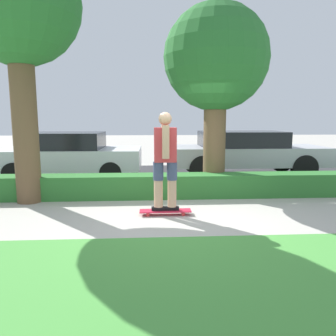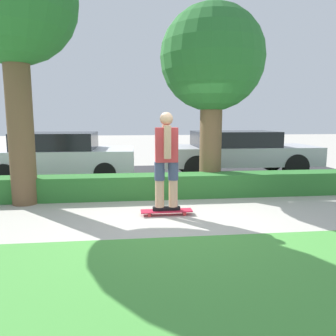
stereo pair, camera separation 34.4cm
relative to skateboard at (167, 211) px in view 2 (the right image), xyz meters
The scene contains 10 objects.
ground_plane 0.24m from the skateboard, 57.65° to the right, with size 60.00×60.00×0.00m, color #ADA89E.
grass_lawn_strip 3.20m from the skateboard, 87.77° to the right, with size 13.00×4.00×0.01m.
street_asphalt 4.01m from the skateboard, 88.22° to the left, with size 13.00×5.00×0.01m.
hedge_row 1.42m from the skateboard, 84.93° to the left, with size 13.00×0.60×0.52m.
skateboard is the anchor object (origin of this frame).
skater_person 0.98m from the skateboard, 63.43° to the right, with size 0.52×0.47×1.81m.
tree_near 4.98m from the skateboard, 158.12° to the left, with size 2.53×2.53×5.35m.
tree_mid 3.74m from the skateboard, 55.08° to the left, with size 2.43×2.43×4.38m.
parked_car_front 4.86m from the skateboard, 123.99° to the left, with size 4.24×2.02×1.38m.
parked_car_middle 4.83m from the skateboard, 56.23° to the left, with size 4.80×1.87×1.40m.
Camera 2 is at (-0.77, -5.69, 1.78)m, focal length 35.00 mm.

